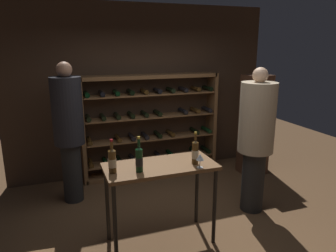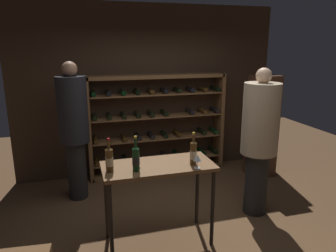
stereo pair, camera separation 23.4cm
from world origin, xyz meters
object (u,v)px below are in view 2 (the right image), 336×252
object	(u,v)px
person_guest_khaki	(259,136)
wine_bottle_red_label	(193,153)
wine_glass_stemmed_right	(137,158)
person_host_in_suit	(74,125)
wine_rack	(157,125)
display_cabinet	(262,127)
tasting_table	(158,174)
wine_bottle_gold_foil	(109,159)
wine_bottle_green_slim	(136,158)
wine_glass_stemmed_left	(197,158)

from	to	relation	value
person_guest_khaki	wine_bottle_red_label	bearing A→B (deg)	-40.64
person_guest_khaki	wine_glass_stemmed_right	world-z (taller)	person_guest_khaki
person_host_in_suit	wine_glass_stemmed_right	world-z (taller)	person_host_in_suit
wine_bottle_red_label	wine_glass_stemmed_right	xyz separation A→B (m)	(-0.61, 0.10, -0.04)
wine_rack	person_host_in_suit	distance (m)	1.54
wine_rack	display_cabinet	world-z (taller)	wine_rack
person_guest_khaki	wine_glass_stemmed_right	size ratio (longest dim) A/B	14.79
tasting_table	person_host_in_suit	distance (m)	1.68
wine_bottle_gold_foil	wine_bottle_green_slim	world-z (taller)	wine_bottle_green_slim
person_host_in_suit	wine_glass_stemmed_left	bearing A→B (deg)	117.88
wine_rack	wine_glass_stemmed_right	bearing A→B (deg)	-110.33
display_cabinet	wine_glass_stemmed_right	bearing A→B (deg)	-150.00
person_host_in_suit	wine_bottle_green_slim	distance (m)	1.63
tasting_table	wine_glass_stemmed_right	size ratio (longest dim) A/B	9.28
person_guest_khaki	wine_glass_stemmed_left	size ratio (longest dim) A/B	12.59
tasting_table	wine_bottle_red_label	distance (m)	0.46
person_guest_khaki	wine_bottle_red_label	size ratio (longest dim) A/B	5.37
display_cabinet	wine_bottle_green_slim	world-z (taller)	display_cabinet
wine_bottle_red_label	tasting_table	bearing A→B (deg)	164.94
wine_rack	wine_bottle_red_label	xyz separation A→B (m)	(-0.14, -2.11, 0.21)
tasting_table	display_cabinet	bearing A→B (deg)	32.64
wine_rack	wine_bottle_green_slim	distance (m)	2.27
display_cabinet	wine_rack	bearing A→B (deg)	160.70
display_cabinet	wine_glass_stemmed_right	xyz separation A→B (m)	(-2.44, -1.41, 0.17)
tasting_table	wine_glass_stemmed_right	xyz separation A→B (m)	(-0.23, 0.00, 0.21)
tasting_table	person_guest_khaki	xyz separation A→B (m)	(1.43, 0.28, 0.25)
person_host_in_suit	wine_glass_stemmed_left	world-z (taller)	person_host_in_suit
tasting_table	wine_glass_stemmed_right	distance (m)	0.31
wine_rack	display_cabinet	bearing A→B (deg)	-19.30
wine_rack	wine_bottle_gold_foil	distance (m)	2.31
wine_bottle_green_slim	wine_bottle_gold_foil	bearing A→B (deg)	166.26
wine_rack	wine_glass_stemmed_left	xyz separation A→B (m)	(-0.14, -2.24, 0.19)
tasting_table	person_guest_khaki	world-z (taller)	person_guest_khaki
wine_bottle_gold_foil	wine_glass_stemmed_left	distance (m)	0.92
tasting_table	wine_bottle_gold_foil	distance (m)	0.59
person_guest_khaki	display_cabinet	world-z (taller)	person_guest_khaki
wine_bottle_green_slim	wine_glass_stemmed_left	bearing A→B (deg)	-10.23
wine_bottle_green_slim	wine_glass_stemmed_right	size ratio (longest dim) A/B	2.86
person_host_in_suit	wine_bottle_red_label	world-z (taller)	person_host_in_suit
person_guest_khaki	wine_bottle_gold_foil	world-z (taller)	person_guest_khaki
wine_bottle_gold_foil	wine_glass_stemmed_left	world-z (taller)	wine_bottle_gold_foil
wine_bottle_red_label	wine_bottle_green_slim	xyz separation A→B (m)	(-0.64, -0.01, 0.00)
person_host_in_suit	wine_glass_stemmed_right	size ratio (longest dim) A/B	15.22
wine_rack	person_host_in_suit	world-z (taller)	person_host_in_suit
wine_bottle_gold_foil	wine_glass_stemmed_left	size ratio (longest dim) A/B	2.31
wine_rack	wine_glass_stemmed_right	world-z (taller)	wine_rack
wine_bottle_red_label	wine_glass_stemmed_left	size ratio (longest dim) A/B	2.34
wine_glass_stemmed_right	wine_rack	bearing A→B (deg)	69.67
wine_glass_stemmed_left	wine_glass_stemmed_right	world-z (taller)	wine_glass_stemmed_left
person_guest_khaki	wine_bottle_green_slim	xyz separation A→B (m)	(-1.70, -0.39, 0.00)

